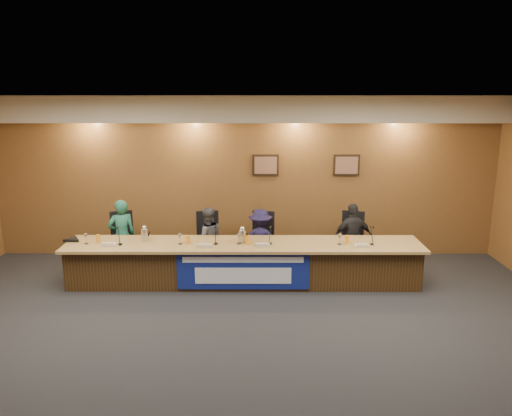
# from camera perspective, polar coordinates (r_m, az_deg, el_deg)

# --- Properties ---
(floor) EXTENTS (10.00, 10.00, 0.00)m
(floor) POSITION_cam_1_polar(r_m,az_deg,el_deg) (6.70, -1.94, -16.29)
(floor) COLOR black
(floor) RESTS_ON ground
(ceiling) EXTENTS (10.00, 8.00, 0.04)m
(ceiling) POSITION_cam_1_polar(r_m,az_deg,el_deg) (5.81, -2.20, 12.23)
(ceiling) COLOR silver
(ceiling) RESTS_ON wall_back
(wall_back) EXTENTS (10.00, 0.04, 3.20)m
(wall_back) POSITION_cam_1_polar(r_m,az_deg,el_deg) (9.96, -1.21, 3.53)
(wall_back) COLOR brown
(wall_back) RESTS_ON floor
(soffit) EXTENTS (10.00, 0.50, 0.50)m
(soffit) POSITION_cam_1_polar(r_m,az_deg,el_deg) (9.57, -1.28, 11.25)
(soffit) COLOR beige
(soffit) RESTS_ON wall_back
(dais_body) EXTENTS (6.00, 0.80, 0.70)m
(dais_body) POSITION_cam_1_polar(r_m,az_deg,el_deg) (8.74, -1.41, -6.42)
(dais_body) COLOR #3A2610
(dais_body) RESTS_ON floor
(dais_top) EXTENTS (6.10, 0.95, 0.05)m
(dais_top) POSITION_cam_1_polar(r_m,az_deg,el_deg) (8.57, -1.43, -4.18)
(dais_top) COLOR #9C7A44
(dais_top) RESTS_ON dais_body
(banner) EXTENTS (2.20, 0.02, 0.65)m
(banner) POSITION_cam_1_polar(r_m,az_deg,el_deg) (8.34, -1.48, -7.20)
(banner) COLOR navy
(banner) RESTS_ON dais_body
(banner_text_upper) EXTENTS (2.00, 0.01, 0.10)m
(banner_text_upper) POSITION_cam_1_polar(r_m,az_deg,el_deg) (8.26, -1.49, -5.93)
(banner_text_upper) COLOR silver
(banner_text_upper) RESTS_ON banner
(banner_text_lower) EXTENTS (1.60, 0.01, 0.28)m
(banner_text_lower) POSITION_cam_1_polar(r_m,az_deg,el_deg) (8.35, -1.48, -7.74)
(banner_text_lower) COLOR silver
(banner_text_lower) RESTS_ON banner
(wall_photo_left) EXTENTS (0.52, 0.04, 0.42)m
(wall_photo_left) POSITION_cam_1_polar(r_m,az_deg,el_deg) (9.89, 1.10, 4.92)
(wall_photo_left) COLOR black
(wall_photo_left) RESTS_ON wall_back
(wall_photo_right) EXTENTS (0.52, 0.04, 0.42)m
(wall_photo_right) POSITION_cam_1_polar(r_m,az_deg,el_deg) (10.05, 10.30, 4.84)
(wall_photo_right) COLOR black
(wall_photo_right) RESTS_ON wall_back
(panelist_a) EXTENTS (0.58, 0.49, 1.36)m
(panelist_a) POSITION_cam_1_polar(r_m,az_deg,el_deg) (9.55, -15.07, -3.07)
(panelist_a) COLOR #1C5945
(panelist_a) RESTS_ON floor
(panelist_b) EXTENTS (0.71, 0.62, 1.22)m
(panelist_b) POSITION_cam_1_polar(r_m,az_deg,el_deg) (9.28, -5.56, -3.58)
(panelist_b) COLOR #444448
(panelist_b) RESTS_ON floor
(panelist_c) EXTENTS (0.79, 0.48, 1.18)m
(panelist_c) POSITION_cam_1_polar(r_m,az_deg,el_deg) (9.24, 0.50, -3.72)
(panelist_c) COLOR #161133
(panelist_c) RESTS_ON floor
(panelist_d) EXTENTS (0.80, 0.44, 1.29)m
(panelist_d) POSITION_cam_1_polar(r_m,az_deg,el_deg) (9.39, 10.98, -3.35)
(panelist_d) COLOR black
(panelist_d) RESTS_ON floor
(office_chair_a) EXTENTS (0.62, 0.62, 0.08)m
(office_chair_a) POSITION_cam_1_polar(r_m,az_deg,el_deg) (9.70, -14.85, -4.03)
(office_chair_a) COLOR black
(office_chair_a) RESTS_ON floor
(office_chair_b) EXTENTS (0.54, 0.54, 0.08)m
(office_chair_b) POSITION_cam_1_polar(r_m,az_deg,el_deg) (9.41, -5.48, -4.16)
(office_chair_b) COLOR black
(office_chair_b) RESTS_ON floor
(office_chair_c) EXTENTS (0.59, 0.59, 0.08)m
(office_chair_c) POSITION_cam_1_polar(r_m,az_deg,el_deg) (9.37, 0.50, -4.18)
(office_chair_c) COLOR black
(office_chair_c) RESTS_ON floor
(office_chair_d) EXTENTS (0.59, 0.59, 0.08)m
(office_chair_d) POSITION_cam_1_polar(r_m,az_deg,el_deg) (9.53, 10.83, -4.11)
(office_chair_d) COLOR black
(office_chair_d) RESTS_ON floor
(nameplate_a) EXTENTS (0.24, 0.08, 0.10)m
(nameplate_a) POSITION_cam_1_polar(r_m,az_deg,el_deg) (8.70, -16.66, -4.00)
(nameplate_a) COLOR white
(nameplate_a) RESTS_ON dais_top
(microphone_a) EXTENTS (0.07, 0.07, 0.02)m
(microphone_a) POSITION_cam_1_polar(r_m,az_deg,el_deg) (8.77, -15.25, -4.01)
(microphone_a) COLOR black
(microphone_a) RESTS_ON dais_top
(juice_glass_a) EXTENTS (0.06, 0.06, 0.15)m
(juice_glass_a) POSITION_cam_1_polar(r_m,az_deg,el_deg) (8.94, -17.58, -3.40)
(juice_glass_a) COLOR orange
(juice_glass_a) RESTS_ON dais_top
(water_glass_a) EXTENTS (0.08, 0.08, 0.18)m
(water_glass_a) POSITION_cam_1_polar(r_m,az_deg,el_deg) (8.96, -18.86, -3.36)
(water_glass_a) COLOR silver
(water_glass_a) RESTS_ON dais_top
(nameplate_b) EXTENTS (0.24, 0.08, 0.10)m
(nameplate_b) POSITION_cam_1_polar(r_m,az_deg,el_deg) (8.32, -6.01, -4.28)
(nameplate_b) COLOR white
(nameplate_b) RESTS_ON dais_top
(microphone_b) EXTENTS (0.07, 0.07, 0.02)m
(microphone_b) POSITION_cam_1_polar(r_m,az_deg,el_deg) (8.52, -4.62, -4.07)
(microphone_b) COLOR black
(microphone_b) RESTS_ON dais_top
(juice_glass_b) EXTENTS (0.06, 0.06, 0.15)m
(juice_glass_b) POSITION_cam_1_polar(r_m,az_deg,el_deg) (8.56, -7.78, -3.61)
(juice_glass_b) COLOR orange
(juice_glass_b) RESTS_ON dais_top
(water_glass_b) EXTENTS (0.08, 0.08, 0.18)m
(water_glass_b) POSITION_cam_1_polar(r_m,az_deg,el_deg) (8.56, -8.68, -3.53)
(water_glass_b) COLOR silver
(water_glass_b) RESTS_ON dais_top
(nameplate_c) EXTENTS (0.24, 0.08, 0.10)m
(nameplate_c) POSITION_cam_1_polar(r_m,az_deg,el_deg) (8.31, 0.77, -4.23)
(nameplate_c) COLOR white
(nameplate_c) RESTS_ON dais_top
(microphone_c) EXTENTS (0.07, 0.07, 0.02)m
(microphone_c) POSITION_cam_1_polar(r_m,az_deg,el_deg) (8.50, 1.60, -4.08)
(microphone_c) COLOR black
(microphone_c) RESTS_ON dais_top
(juice_glass_c) EXTENTS (0.06, 0.06, 0.15)m
(juice_glass_c) POSITION_cam_1_polar(r_m,az_deg,el_deg) (8.46, -0.95, -3.69)
(juice_glass_c) COLOR orange
(juice_glass_c) RESTS_ON dais_top
(water_glass_c) EXTENTS (0.08, 0.08, 0.18)m
(water_glass_c) POSITION_cam_1_polar(r_m,az_deg,el_deg) (8.48, -2.00, -3.56)
(water_glass_c) COLOR silver
(water_glass_c) RESTS_ON dais_top
(nameplate_d) EXTENTS (0.24, 0.08, 0.10)m
(nameplate_d) POSITION_cam_1_polar(r_m,az_deg,el_deg) (8.47, 12.11, -4.21)
(nameplate_d) COLOR white
(nameplate_d) RESTS_ON dais_top
(microphone_d) EXTENTS (0.07, 0.07, 0.02)m
(microphone_d) POSITION_cam_1_polar(r_m,az_deg,el_deg) (8.69, 12.99, -4.04)
(microphone_d) COLOR black
(microphone_d) RESTS_ON dais_top
(juice_glass_d) EXTENTS (0.06, 0.06, 0.15)m
(juice_glass_d) POSITION_cam_1_polar(r_m,az_deg,el_deg) (8.62, 10.39, -3.60)
(juice_glass_d) COLOR orange
(juice_glass_d) RESTS_ON dais_top
(water_glass_d) EXTENTS (0.08, 0.08, 0.18)m
(water_glass_d) POSITION_cam_1_polar(r_m,az_deg,el_deg) (8.57, 9.54, -3.56)
(water_glass_d) COLOR silver
(water_glass_d) RESTS_ON dais_top
(carafe_left) EXTENTS (0.12, 0.12, 0.23)m
(carafe_left) POSITION_cam_1_polar(r_m,az_deg,el_deg) (8.82, -12.60, -3.04)
(carafe_left) COLOR silver
(carafe_left) RESTS_ON dais_top
(carafe_mid) EXTENTS (0.13, 0.13, 0.22)m
(carafe_mid) POSITION_cam_1_polar(r_m,az_deg,el_deg) (8.54, -1.57, -3.26)
(carafe_mid) COLOR silver
(carafe_mid) RESTS_ON dais_top
(speakerphone) EXTENTS (0.32, 0.32, 0.05)m
(speakerphone) POSITION_cam_1_polar(r_m,az_deg,el_deg) (9.22, -20.24, -3.42)
(speakerphone) COLOR black
(speakerphone) RESTS_ON dais_top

